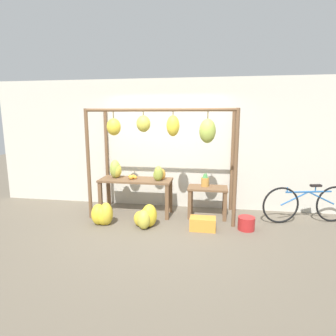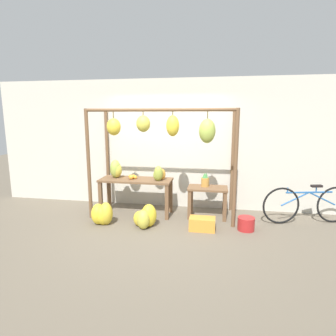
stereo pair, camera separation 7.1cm
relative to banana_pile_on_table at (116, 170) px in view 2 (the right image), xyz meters
name	(u,v)px [view 2 (the right image)]	position (x,y,z in m)	size (l,w,h in m)	color
ground_plane	(155,230)	(1.00, -0.82, -0.91)	(20.00, 20.00, 0.00)	#665B4C
shop_wall_back	(168,144)	(1.00, 0.62, 0.49)	(8.00, 0.08, 2.80)	beige
stall_awning	(164,138)	(1.09, -0.29, 0.70)	(2.86, 1.12, 2.15)	brown
display_table_main	(136,185)	(0.44, -0.05, -0.30)	(1.47, 0.56, 0.74)	brown
display_table_side	(208,195)	(1.91, -0.01, -0.45)	(0.78, 0.46, 0.62)	brown
banana_pile_on_table	(116,170)	(0.00, 0.00, 0.00)	(0.34, 0.34, 0.38)	gold
orange_pile	(133,177)	(0.38, -0.05, -0.13)	(0.19, 0.19, 0.09)	orange
pineapple_cluster	(205,181)	(1.85, 0.05, -0.17)	(0.16, 0.13, 0.29)	#B27F38
banana_pile_ground_left	(103,214)	(-0.02, -0.72, -0.72)	(0.46, 0.42, 0.43)	gold
banana_pile_ground_right	(145,218)	(0.80, -0.72, -0.73)	(0.54, 0.48, 0.43)	yellow
fruit_crate_white	(202,224)	(1.85, -0.68, -0.80)	(0.46, 0.27, 0.23)	orange
blue_bucket	(246,224)	(2.62, -0.55, -0.79)	(0.30, 0.30, 0.24)	#AD2323
parked_bicycle	(308,204)	(3.79, 0.00, -0.54)	(1.72, 0.44, 0.75)	black
papaya_pile	(159,174)	(0.94, -0.11, -0.04)	(0.27, 0.28, 0.30)	#93A33D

